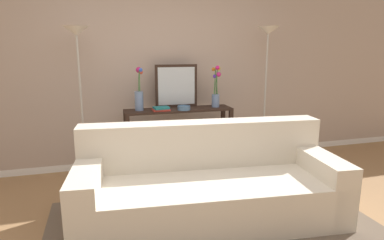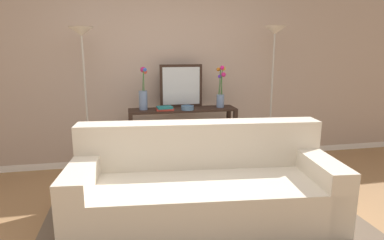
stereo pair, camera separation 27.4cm
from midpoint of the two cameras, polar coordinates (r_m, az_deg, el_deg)
name	(u,v)px [view 2 (the right image)]	position (r m, az deg, el deg)	size (l,w,h in m)	color
back_wall	(155,68)	(4.53, -4.73, 9.00)	(12.00, 0.15, 2.67)	white
area_rug	(206,224)	(3.17, 5.13, -17.80)	(2.97, 1.68, 0.01)	brown
couch	(203,187)	(3.17, 4.49, -11.59)	(2.51, 1.20, 0.88)	beige
console_table	(183,128)	(4.30, 0.22, -1.41)	(1.40, 0.34, 0.83)	black
floor_lamp_left	(83,62)	(4.02, -16.64, 9.75)	(0.28, 0.28, 1.84)	#B7B2A8
floor_lamp_right	(274,58)	(4.49, 15.83, 10.42)	(0.28, 0.28, 1.88)	#B7B2A8
wall_mirror	(181,86)	(4.34, -0.09, 5.99)	(0.57, 0.02, 0.56)	black
vase_tall_flowers	(143,95)	(4.17, -6.67, 4.43)	(0.11, 0.12, 0.54)	#6B84AD
vase_short_flowers	(221,91)	(4.34, 6.88, 5.04)	(0.12, 0.12, 0.55)	#6B84AD
fruit_bowl	(187,108)	(4.15, 1.09, 2.17)	(0.16, 0.16, 0.06)	#4C7093
book_stack	(165,108)	(4.12, -2.90, 2.02)	(0.22, 0.17, 0.05)	#BC3328
book_row_under_console	(152,167)	(4.39, -5.27, -8.24)	(0.32, 0.18, 0.12)	#2D2D33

